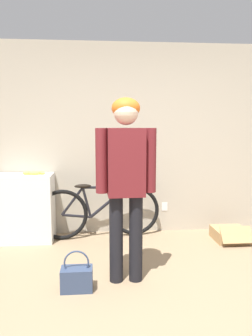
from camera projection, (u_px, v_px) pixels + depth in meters
name	position (u px, v px, depth m)	size (l,w,h in m)	color
ground_plane	(152.00, 329.00, 2.43)	(14.00, 14.00, 0.00)	#937A5B
wall_back	(126.00, 140.00, 4.52)	(8.00, 0.07, 2.60)	#B7AD99
side_shelf	(26.00, 208.00, 4.26)	(0.71, 0.44, 0.87)	white
person	(126.00, 171.00, 3.06)	(0.57, 0.25, 1.76)	black
bicycle	(99.00, 211.00, 4.37)	(1.65, 0.46, 0.75)	black
banana	(34.00, 173.00, 4.18)	(0.30, 0.09, 0.04)	#EAD64C
handbag	(77.00, 278.00, 2.99)	(0.29, 0.18, 0.38)	#334260
cardboard_box	(230.00, 234.00, 4.29)	(0.42, 0.49, 0.24)	tan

